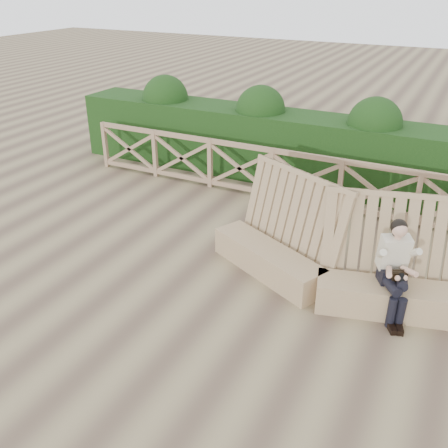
% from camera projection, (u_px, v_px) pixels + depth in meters
% --- Properties ---
extents(ground, '(60.00, 60.00, 0.00)m').
position_uv_depth(ground, '(226.00, 292.00, 7.40)').
color(ground, brown).
rests_on(ground, ground).
extents(bench, '(4.00, 1.58, 1.57)m').
position_uv_depth(bench, '(329.00, 266.00, 7.32)').
color(bench, '#987657').
rests_on(bench, ground).
extents(woman, '(0.61, 0.86, 1.37)m').
position_uv_depth(woman, '(395.00, 266.00, 6.66)').
color(woman, black).
rests_on(woman, ground).
extents(guardrail, '(10.10, 0.09, 1.10)m').
position_uv_depth(guardrail, '(304.00, 179.00, 9.94)').
color(guardrail, '#7F624A').
rests_on(guardrail, ground).
extents(hedge, '(12.00, 1.20, 1.50)m').
position_uv_depth(hedge, '(323.00, 153.00, 10.80)').
color(hedge, black).
rests_on(hedge, ground).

